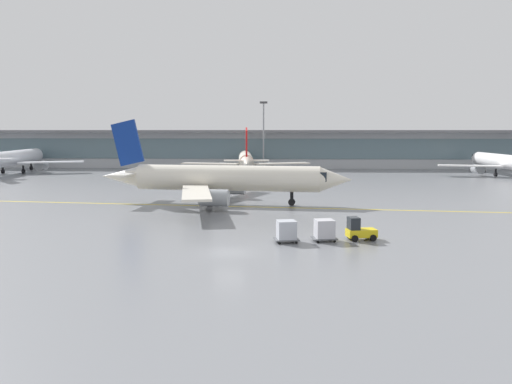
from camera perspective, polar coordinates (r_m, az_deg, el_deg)
The scene contains 11 objects.
ground_plane at distance 42.42m, azimuth -3.01°, elevation -6.64°, with size 400.00×400.00×0.00m, color slate.
taxiway_centreline_stripe at distance 67.15m, azimuth -3.28°, elevation -1.57°, with size 110.00×0.36×0.01m, color yellow.
terminal_concourse at distance 133.99m, azimuth 0.89°, elevation 4.82°, with size 209.66×11.00×9.60m.
gate_airplane_0 at distance 129.21m, azimuth -24.93°, elevation 3.39°, with size 30.99×33.46×11.08m.
gate_airplane_1 at distance 115.72m, azimuth -1.14°, elevation 3.56°, with size 28.57×30.83×10.21m.
gate_airplane_2 at distance 121.65m, azimuth 25.45°, elevation 3.02°, with size 27.95×30.16×9.98m.
taxiing_regional_jet at distance 68.80m, azimuth -3.48°, elevation 1.45°, with size 33.90×31.35×11.22m.
baggage_tug at distance 47.68m, azimuth 11.25°, elevation -4.14°, with size 2.82×2.02×2.10m.
cargo_dolly_lead at distance 46.69m, azimuth 7.52°, elevation -4.10°, with size 2.36×1.96×1.94m.
cargo_dolly_trailing at distance 45.89m, azimuth 3.36°, elevation -4.25°, with size 2.36×1.96×1.94m.
apron_light_mast_1 at distance 124.98m, azimuth 0.83°, elevation 6.49°, with size 1.80×0.36×16.38m.
Camera 1 is at (4.11, -41.02, 9.99)m, focal length 36.41 mm.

